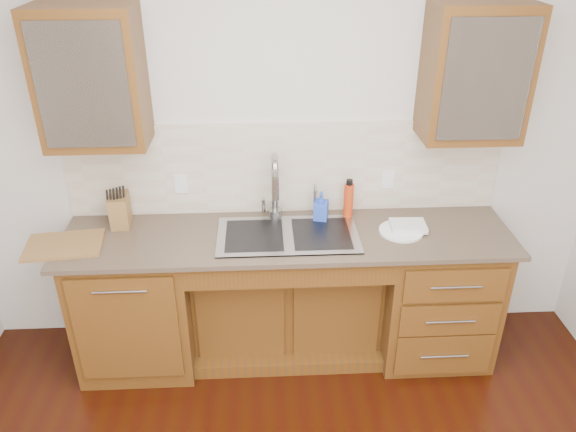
{
  "coord_description": "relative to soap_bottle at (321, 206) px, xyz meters",
  "views": [
    {
      "loc": [
        -0.15,
        -1.47,
        2.6
      ],
      "look_at": [
        0.0,
        1.4,
        1.05
      ],
      "focal_mm": 35.0,
      "sensor_mm": 36.0,
      "label": 1
    }
  ],
  "objects": [
    {
      "name": "wall_back",
      "position": [
        -0.22,
        0.2,
        0.35
      ],
      "size": [
        4.0,
        0.1,
        2.7
      ],
      "primitive_type": "cube",
      "color": "silver",
      "rests_on": "ground"
    },
    {
      "name": "base_cabinet_left",
      "position": [
        -1.17,
        -0.16,
        -0.56
      ],
      "size": [
        0.7,
        0.62,
        0.88
      ],
      "primitive_type": "cube",
      "color": "#593014",
      "rests_on": "ground"
    },
    {
      "name": "base_cabinet_center",
      "position": [
        -0.22,
        -0.07,
        -0.65
      ],
      "size": [
        1.2,
        0.44,
        0.7
      ],
      "primitive_type": "cube",
      "color": "#593014",
      "rests_on": "ground"
    },
    {
      "name": "base_cabinet_right",
      "position": [
        0.73,
        -0.16,
        -0.56
      ],
      "size": [
        0.7,
        0.62,
        0.88
      ],
      "primitive_type": "cube",
      "color": "#593014",
      "rests_on": "ground"
    },
    {
      "name": "countertop",
      "position": [
        -0.22,
        -0.17,
        -0.11
      ],
      "size": [
        2.7,
        0.65,
        0.03
      ],
      "primitive_type": "cube",
      "color": "#84705B",
      "rests_on": "base_cabinet_left"
    },
    {
      "name": "backsplash",
      "position": [
        -0.22,
        0.14,
        0.2
      ],
      "size": [
        2.7,
        0.02,
        0.59
      ],
      "primitive_type": "cube",
      "color": "beige",
      "rests_on": "wall_back"
    },
    {
      "name": "sink",
      "position": [
        -0.22,
        -0.19,
        -0.18
      ],
      "size": [
        0.84,
        0.46,
        0.19
      ],
      "primitive_type": "cube",
      "color": "#9E9EA5",
      "rests_on": "countertop"
    },
    {
      "name": "faucet",
      "position": [
        -0.29,
        0.04,
        0.11
      ],
      "size": [
        0.04,
        0.04,
        0.4
      ],
      "primitive_type": "cylinder",
      "color": "#999993",
      "rests_on": "countertop"
    },
    {
      "name": "filter_tap",
      "position": [
        -0.04,
        0.05,
        0.03
      ],
      "size": [
        0.02,
        0.02,
        0.24
      ],
      "primitive_type": "cylinder",
      "color": "#999993",
      "rests_on": "countertop"
    },
    {
      "name": "upper_cabinet_left",
      "position": [
        -1.27,
        -0.02,
        0.82
      ],
      "size": [
        0.55,
        0.34,
        0.75
      ],
      "primitive_type": "cube",
      "color": "#593014",
      "rests_on": "wall_back"
    },
    {
      "name": "upper_cabinet_right",
      "position": [
        0.83,
        -0.02,
        0.82
      ],
      "size": [
        0.55,
        0.34,
        0.75
      ],
      "primitive_type": "cube",
      "color": "#593014",
      "rests_on": "wall_back"
    },
    {
      "name": "outlet_left",
      "position": [
        -0.87,
        0.13,
        0.12
      ],
      "size": [
        0.08,
        0.01,
        0.12
      ],
      "primitive_type": "cube",
      "color": "white",
      "rests_on": "backsplash"
    },
    {
      "name": "outlet_right",
      "position": [
        0.43,
        0.13,
        0.12
      ],
      "size": [
        0.08,
        0.01,
        0.12
      ],
      "primitive_type": "cube",
      "color": "white",
      "rests_on": "backsplash"
    },
    {
      "name": "soap_bottle",
      "position": [
        0.0,
        0.0,
        0.0
      ],
      "size": [
        0.1,
        0.11,
        0.19
      ],
      "primitive_type": "imported",
      "rotation": [
        0.0,
        0.0,
        -0.25
      ],
      "color": "blue",
      "rests_on": "countertop"
    },
    {
      "name": "water_bottle",
      "position": [
        0.17,
        0.03,
        0.02
      ],
      "size": [
        0.08,
        0.08,
        0.23
      ],
      "primitive_type": "cylinder",
      "rotation": [
        0.0,
        0.0,
        -0.34
      ],
      "color": "red",
      "rests_on": "countertop"
    },
    {
      "name": "plate",
      "position": [
        0.47,
        -0.18,
        -0.09
      ],
      "size": [
        0.31,
        0.31,
        0.01
      ],
      "primitive_type": "cylinder",
      "rotation": [
        0.0,
        0.0,
        -0.17
      ],
      "color": "white",
      "rests_on": "countertop"
    },
    {
      "name": "dish_towel",
      "position": [
        0.51,
        -0.16,
        -0.06
      ],
      "size": [
        0.22,
        0.16,
        0.03
      ],
      "primitive_type": "cube",
      "rotation": [
        0.0,
        0.0,
        -0.05
      ],
      "color": "white",
      "rests_on": "plate"
    },
    {
      "name": "knife_block",
      "position": [
        -1.23,
        0.01,
        0.0
      ],
      "size": [
        0.12,
        0.19,
        0.2
      ],
      "primitive_type": "cube",
      "rotation": [
        0.0,
        0.0,
        0.08
      ],
      "color": "brown",
      "rests_on": "countertop"
    },
    {
      "name": "cutting_board",
      "position": [
        -1.51,
        -0.24,
        -0.09
      ],
      "size": [
        0.46,
        0.35,
        0.02
      ],
      "primitive_type": "cube",
      "rotation": [
        0.0,
        0.0,
        0.12
      ],
      "color": "brown",
      "rests_on": "countertop"
    },
    {
      "name": "cup_left_a",
      "position": [
        -1.39,
        -0.02,
        0.77
      ],
      "size": [
        0.12,
        0.12,
        0.09
      ],
      "primitive_type": "imported",
      "rotation": [
        0.0,
        0.0,
        0.08
      ],
      "color": "white",
      "rests_on": "upper_cabinet_left"
    },
    {
      "name": "cup_left_b",
      "position": [
        -1.13,
        -0.02,
        0.76
      ],
      "size": [
        0.1,
        0.1,
        0.09
      ],
      "primitive_type": "imported",
      "rotation": [
        0.0,
        0.0,
        -0.12
      ],
      "color": "white",
      "rests_on": "upper_cabinet_left"
    },
    {
      "name": "cup_right_a",
      "position": [
        0.77,
        -0.02,
        0.77
      ],
      "size": [
        0.15,
        0.15,
        0.1
      ],
      "primitive_type": "imported",
      "rotation": [
        0.0,
        0.0,
        -0.22
      ],
      "color": "white",
      "rests_on": "upper_cabinet_right"
    },
    {
      "name": "cup_right_b",
      "position": [
        0.9,
        -0.02,
        0.77
      ],
      "size": [
        0.11,
        0.11,
        0.09
      ],
      "primitive_type": "imported",
      "rotation": [
        0.0,
        0.0,
        -0.14
      ],
      "color": "white",
      "rests_on": "upper_cabinet_right"
    }
  ]
}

